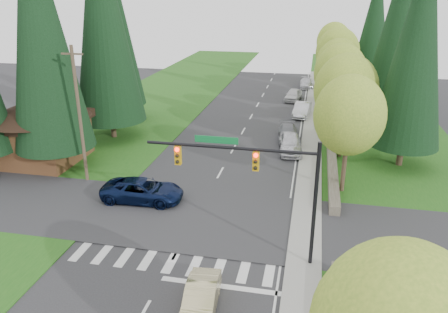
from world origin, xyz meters
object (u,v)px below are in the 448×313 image
(parked_car_c, at_px, (302,110))
(parked_car_e, at_px, (306,83))
(suv_navy, at_px, (143,190))
(sedan_champagne, at_px, (201,299))
(parked_car_a, at_px, (290,143))
(parked_car_d, at_px, (293,95))
(parked_car_b, at_px, (288,133))

(parked_car_c, xyz_separation_m, parked_car_e, (0.00, 15.83, -0.13))
(suv_navy, bearing_deg, parked_car_e, -16.17)
(sedan_champagne, xyz_separation_m, parked_car_a, (2.57, 21.41, 0.17))
(sedan_champagne, height_order, parked_car_d, parked_car_d)
(parked_car_c, relative_size, parked_car_d, 1.08)
(parked_car_b, distance_m, parked_car_e, 24.32)
(parked_car_a, relative_size, parked_car_b, 1.09)
(parked_car_e, bearing_deg, parked_car_b, -95.40)
(suv_navy, xyz_separation_m, parked_car_e, (9.71, 39.42, -0.12))
(suv_navy, bearing_deg, parked_car_a, -40.63)
(parked_car_b, bearing_deg, parked_car_c, 78.04)
(sedan_champagne, distance_m, suv_navy, 11.82)
(suv_navy, distance_m, parked_car_d, 32.04)
(parked_car_d, height_order, parked_car_e, parked_car_d)
(parked_car_a, relative_size, parked_car_e, 1.09)
(suv_navy, xyz_separation_m, parked_car_d, (8.31, 30.94, -0.02))
(parked_car_b, bearing_deg, parked_car_a, -87.96)
(parked_car_b, relative_size, parked_car_c, 0.94)
(sedan_champagne, height_order, parked_car_e, sedan_champagne)
(parked_car_a, distance_m, parked_car_d, 19.34)
(parked_car_c, bearing_deg, parked_car_d, 106.37)
(parked_car_a, relative_size, parked_car_d, 1.11)
(sedan_champagne, bearing_deg, parked_car_c, 79.60)
(sedan_champagne, distance_m, parked_car_c, 33.52)
(parked_car_a, height_order, parked_car_b, parked_car_a)
(sedan_champagne, bearing_deg, parked_car_e, 81.30)
(suv_navy, bearing_deg, parked_car_d, -17.36)
(sedan_champagne, height_order, parked_car_a, parked_car_a)
(parked_car_a, bearing_deg, parked_car_d, 86.59)
(parked_car_a, distance_m, parked_car_e, 27.80)
(parked_car_c, bearing_deg, parked_car_e, 95.58)
(parked_car_a, bearing_deg, sedan_champagne, -102.81)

